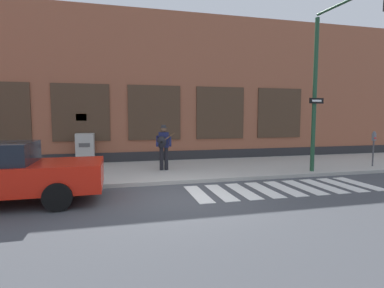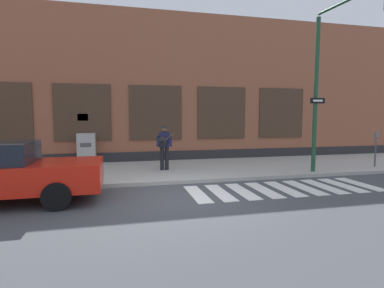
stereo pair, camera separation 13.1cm
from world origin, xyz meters
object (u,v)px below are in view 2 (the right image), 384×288
Objects in this scene: traffic_light at (341,57)px; busker at (164,145)px; utility_box at (87,149)px; red_car at (2,173)px; parking_meter at (376,143)px.

busker is at bearing 153.71° from traffic_light.
utility_box is (-3.01, 2.10, -0.31)m from busker.
utility_box is at bearing 74.58° from red_car.
traffic_light is at bearing -153.61° from parking_meter.
busker is at bearing 34.53° from red_car.
busker reaches higher than red_car.
utility_box is (-8.42, 4.77, -3.28)m from traffic_light.
red_car is 5.33m from utility_box.
red_car is 5.38m from busker.
utility_box is at bearing 145.15° from busker.
parking_meter is at bearing -15.89° from utility_box.
red_car is at bearing -105.42° from utility_box.
parking_meter is at bearing 26.39° from traffic_light.
red_car is 2.71× the size of busker.
traffic_light is (9.84, 0.37, 3.29)m from red_car.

